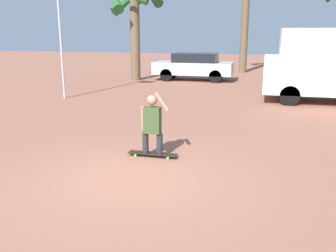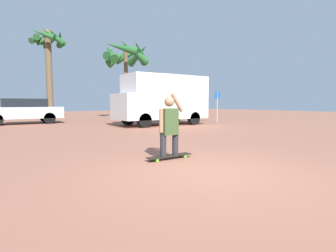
# 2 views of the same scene
# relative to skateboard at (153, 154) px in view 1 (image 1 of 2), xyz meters

# --- Properties ---
(ground_plane) EXTENTS (80.00, 80.00, 0.00)m
(ground_plane) POSITION_rel_skateboard_xyz_m (-0.05, -1.33, -0.07)
(ground_plane) COLOR #935B47
(skateboard) EXTENTS (1.12, 0.23, 0.08)m
(skateboard) POSITION_rel_skateboard_xyz_m (0.00, 0.00, 0.00)
(skateboard) COLOR black
(skateboard) RESTS_ON ground_plane
(person_skateboarder) EXTENTS (0.65, 0.23, 1.42)m
(person_skateboarder) POSITION_rel_skateboard_xyz_m (-0.00, -0.00, 0.75)
(person_skateboarder) COLOR #28282D
(person_skateboarder) RESTS_ON skateboard
(parked_car_silver) EXTENTS (4.49, 1.73, 1.55)m
(parked_car_silver) POSITION_rel_skateboard_xyz_m (-1.63, 13.53, 0.76)
(parked_car_silver) COLOR black
(parked_car_silver) RESTS_ON ground_plane
(palm_tree_far_left) EXTENTS (3.12, 3.23, 5.27)m
(palm_tree_far_left) POSITION_rel_skateboard_xyz_m (-4.91, 12.84, 3.97)
(palm_tree_far_left) COLOR brown
(palm_tree_far_left) RESTS_ON ground_plane
(flagpole) EXTENTS (0.88, 0.12, 6.09)m
(flagpole) POSITION_rel_skateboard_xyz_m (-5.73, 6.32, 3.42)
(flagpole) COLOR #B7B7BC
(flagpole) RESTS_ON ground_plane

